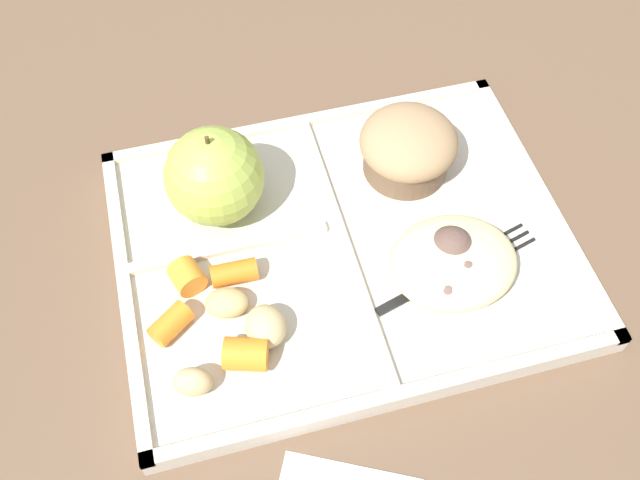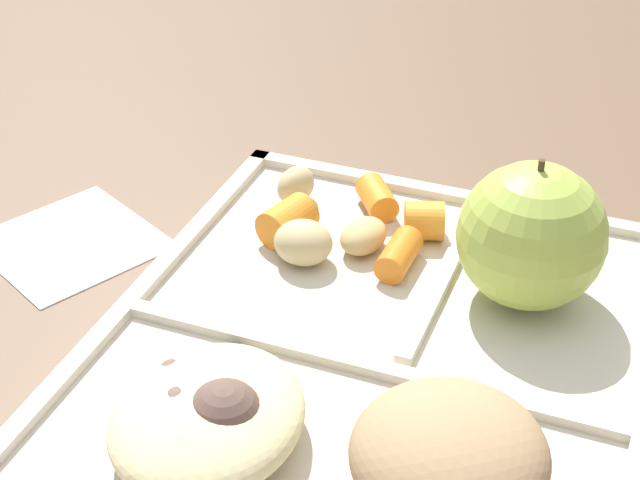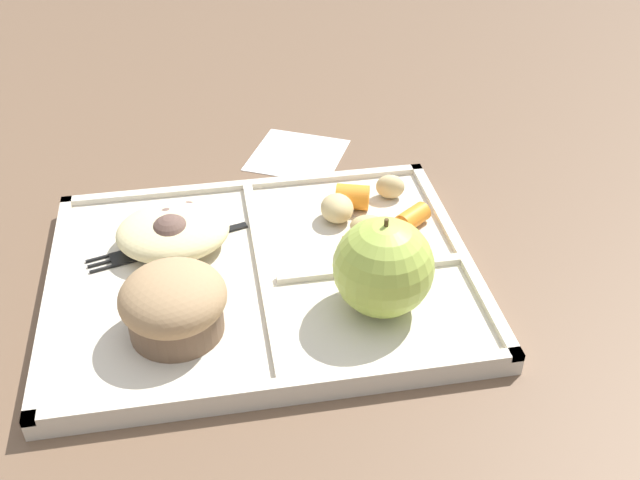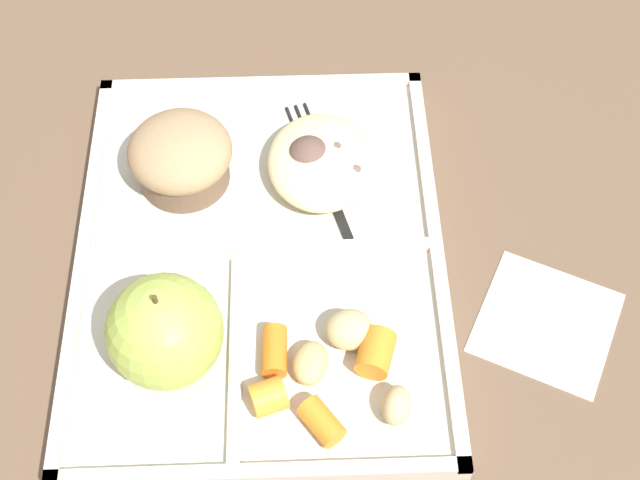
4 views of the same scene
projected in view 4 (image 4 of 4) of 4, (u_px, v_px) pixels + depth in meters
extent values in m
plane|color=brown|center=(261.00, 261.00, 0.71)|extent=(6.00, 6.00, 0.00)
cube|color=beige|center=(261.00, 256.00, 0.71)|extent=(0.38, 0.29, 0.02)
cube|color=beige|center=(436.00, 244.00, 0.70)|extent=(0.38, 0.01, 0.01)
cube|color=beige|center=(83.00, 254.00, 0.70)|extent=(0.38, 0.01, 0.01)
cube|color=beige|center=(259.00, 472.00, 0.60)|extent=(0.01, 0.29, 0.01)
cube|color=beige|center=(261.00, 83.00, 0.80)|extent=(0.01, 0.29, 0.01)
cube|color=beige|center=(260.00, 248.00, 0.70)|extent=(0.01, 0.27, 0.01)
cube|color=beige|center=(236.00, 355.00, 0.65)|extent=(0.17, 0.01, 0.01)
sphere|color=#A8C14C|center=(165.00, 332.00, 0.61)|extent=(0.08, 0.08, 0.08)
cylinder|color=#4C381E|center=(155.00, 301.00, 0.58)|extent=(0.00, 0.00, 0.01)
cylinder|color=brown|center=(183.00, 169.00, 0.73)|extent=(0.08, 0.08, 0.03)
ellipsoid|color=tan|center=(180.00, 151.00, 0.71)|extent=(0.09, 0.09, 0.05)
cylinder|color=orange|center=(268.00, 397.00, 0.62)|extent=(0.03, 0.03, 0.02)
cylinder|color=orange|center=(376.00, 353.00, 0.64)|extent=(0.04, 0.03, 0.03)
cylinder|color=orange|center=(274.00, 351.00, 0.64)|extent=(0.04, 0.02, 0.02)
cylinder|color=orange|center=(322.00, 422.00, 0.61)|extent=(0.04, 0.04, 0.02)
ellipsoid|color=tan|center=(310.00, 363.00, 0.63)|extent=(0.04, 0.03, 0.02)
ellipsoid|color=tan|center=(349.00, 329.00, 0.65)|extent=(0.03, 0.04, 0.03)
ellipsoid|color=tan|center=(396.00, 405.00, 0.61)|extent=(0.03, 0.03, 0.03)
ellipsoid|color=beige|center=(321.00, 162.00, 0.73)|extent=(0.10, 0.09, 0.03)
sphere|color=brown|center=(335.00, 158.00, 0.73)|extent=(0.03, 0.03, 0.03)
sphere|color=brown|center=(309.00, 159.00, 0.73)|extent=(0.04, 0.04, 0.04)
sphere|color=brown|center=(322.00, 151.00, 0.74)|extent=(0.03, 0.03, 0.03)
sphere|color=brown|center=(351.00, 177.00, 0.73)|extent=(0.03, 0.03, 0.03)
cube|color=black|center=(330.00, 193.00, 0.73)|extent=(0.10, 0.03, 0.00)
cube|color=black|center=(307.00, 136.00, 0.77)|extent=(0.04, 0.03, 0.00)
cylinder|color=black|center=(308.00, 112.00, 0.78)|extent=(0.02, 0.01, 0.00)
cylinder|color=black|center=(299.00, 114.00, 0.78)|extent=(0.02, 0.01, 0.00)
cylinder|color=black|center=(290.00, 116.00, 0.78)|extent=(0.02, 0.01, 0.00)
cube|color=white|center=(546.00, 322.00, 0.68)|extent=(0.13, 0.13, 0.00)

